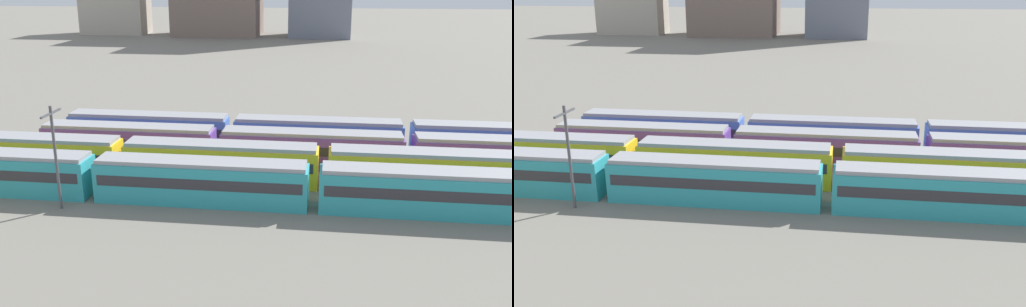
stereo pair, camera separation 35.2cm
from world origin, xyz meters
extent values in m
plane|color=slate|center=(0.00, 7.80, 0.00)|extent=(600.00, 600.00, 0.00)
cube|color=teal|center=(11.38, 0.00, 1.70)|extent=(18.00, 3.00, 3.40)
cube|color=#2D2D33|center=(11.38, 0.00, 2.11)|extent=(17.20, 3.06, 0.90)
cube|color=#939399|center=(11.38, 0.00, 3.57)|extent=(17.60, 2.70, 0.35)
cube|color=teal|center=(30.28, 0.00, 1.70)|extent=(18.00, 3.00, 3.40)
cube|color=#2D2D33|center=(30.28, 0.00, 2.11)|extent=(17.20, 3.06, 0.90)
cube|color=#939399|center=(30.28, 0.00, 3.57)|extent=(17.60, 2.70, 0.35)
cube|color=yellow|center=(-6.85, 5.20, 1.70)|extent=(18.00, 3.00, 3.40)
cube|color=#2D2D33|center=(-6.85, 5.20, 2.11)|extent=(17.20, 3.06, 0.90)
cube|color=#939399|center=(-6.85, 5.20, 3.57)|extent=(17.60, 2.70, 0.35)
cube|color=yellow|center=(12.05, 5.20, 1.70)|extent=(18.00, 3.00, 3.40)
cube|color=#2D2D33|center=(12.05, 5.20, 2.11)|extent=(17.20, 3.06, 0.90)
cube|color=#939399|center=(12.05, 5.20, 3.57)|extent=(17.60, 2.70, 0.35)
cube|color=yellow|center=(30.95, 5.20, 1.70)|extent=(18.00, 3.00, 3.40)
cube|color=#2D2D33|center=(30.95, 5.20, 2.11)|extent=(17.20, 3.06, 0.90)
cube|color=#939399|center=(30.95, 5.20, 3.57)|extent=(17.60, 2.70, 0.35)
cube|color=#6B429E|center=(1.30, 10.40, 1.70)|extent=(18.00, 3.00, 3.40)
cube|color=#2D2D33|center=(1.30, 10.40, 2.11)|extent=(17.20, 3.06, 0.90)
cube|color=#939399|center=(1.30, 10.40, 3.57)|extent=(17.60, 2.70, 0.35)
cube|color=#6B429E|center=(20.20, 10.40, 1.70)|extent=(18.00, 3.00, 3.40)
cube|color=#2D2D33|center=(20.20, 10.40, 2.11)|extent=(17.20, 3.06, 0.90)
cube|color=#939399|center=(20.20, 10.40, 3.57)|extent=(17.60, 2.70, 0.35)
cube|color=#6B429E|center=(39.10, 10.40, 1.70)|extent=(18.00, 3.00, 3.40)
cube|color=#2D2D33|center=(39.10, 10.40, 2.11)|extent=(17.20, 3.06, 0.90)
cube|color=#939399|center=(39.10, 10.40, 3.57)|extent=(17.60, 2.70, 0.35)
cube|color=#4C70BC|center=(1.77, 15.60, 1.70)|extent=(18.00, 3.00, 3.40)
cube|color=#2D2D33|center=(1.77, 15.60, 2.11)|extent=(17.20, 3.06, 0.90)
cube|color=#939399|center=(1.77, 15.60, 3.57)|extent=(17.60, 2.70, 0.35)
cube|color=#4C70BC|center=(20.67, 15.60, 1.70)|extent=(18.00, 3.00, 3.40)
cube|color=#2D2D33|center=(20.67, 15.60, 2.11)|extent=(17.20, 3.06, 0.90)
cube|color=#939399|center=(20.67, 15.60, 3.57)|extent=(17.60, 2.70, 0.35)
cube|color=#4C70BC|center=(39.57, 15.60, 1.70)|extent=(18.00, 3.00, 3.40)
cube|color=#2D2D33|center=(39.57, 15.60, 2.11)|extent=(17.20, 3.06, 0.90)
cube|color=#939399|center=(39.57, 15.60, 3.57)|extent=(17.60, 2.70, 0.35)
cylinder|color=#4C4C51|center=(0.14, -2.91, 4.34)|extent=(0.24, 0.24, 8.68)
cube|color=#47474C|center=(0.14, -2.91, 8.08)|extent=(0.16, 3.20, 0.16)
cube|color=#B2A899|center=(-49.55, 139.94, 9.06)|extent=(20.90, 12.09, 18.12)
camera|label=1|loc=(21.86, -43.46, 18.38)|focal=39.48mm
camera|label=2|loc=(22.21, -43.41, 18.38)|focal=39.48mm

